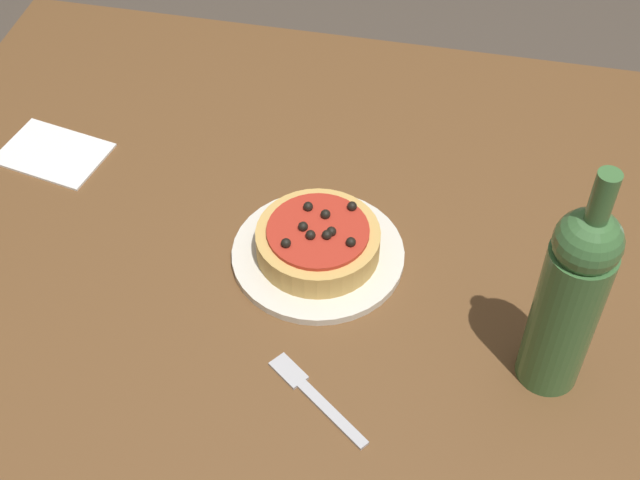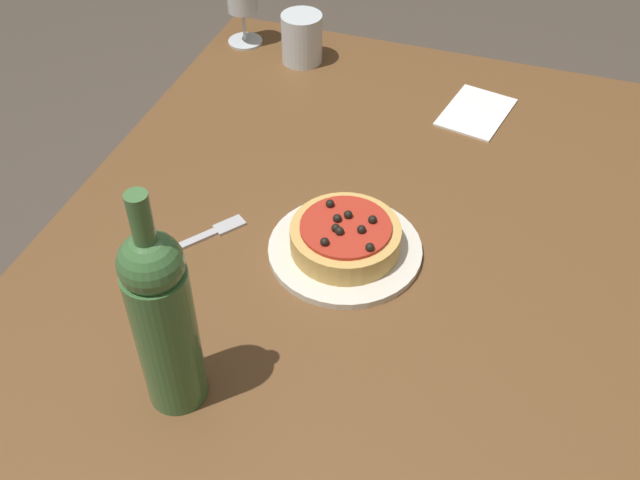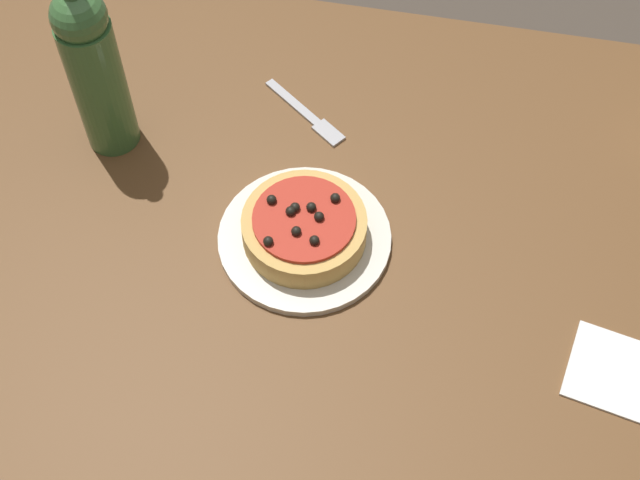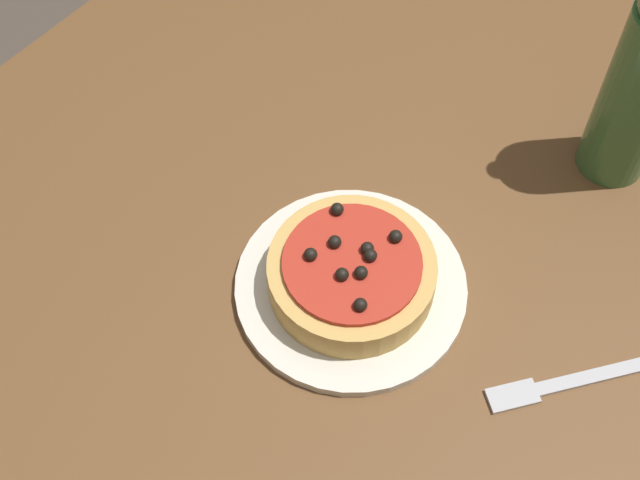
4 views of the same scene
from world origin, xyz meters
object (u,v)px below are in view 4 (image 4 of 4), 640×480
at_px(dining_table, 361,275).
at_px(dinner_plate, 351,287).
at_px(pizza, 352,273).
at_px(fork, 557,385).

distance_m(dining_table, dinner_plate, 0.10).
height_order(dining_table, dinner_plate, dinner_plate).
relative_size(pizza, fork, 1.20).
height_order(dinner_plate, pizza, pizza).
bearing_deg(pizza, fork, 100.22).
distance_m(dinner_plate, pizza, 0.03).
xyz_separation_m(dining_table, pizza, (0.06, 0.03, 0.11)).
relative_size(dining_table, dinner_plate, 5.98).
distance_m(dinner_plate, fork, 0.23).
xyz_separation_m(dining_table, dinner_plate, (0.06, 0.03, 0.08)).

